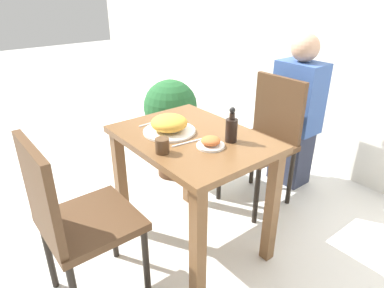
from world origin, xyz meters
The scene contains 13 objects.
ground_plane centered at (0.00, 0.00, 0.00)m, with size 16.00×16.00×0.00m, color silver.
wall_back centered at (0.00, 1.52, 1.30)m, with size 8.00×0.05×2.60m.
dining_table centered at (0.00, 0.00, 0.59)m, with size 0.85×0.63×0.73m.
chair_near centered at (-0.01, -0.69, 0.52)m, with size 0.42×0.42×0.91m.
chair_far centered at (-0.07, 0.71, 0.52)m, with size 0.42×0.42×0.91m.
food_plate centered at (-0.11, -0.07, 0.78)m, with size 0.29×0.29×0.10m.
side_plate centered at (0.17, -0.01, 0.75)m, with size 0.14×0.14×0.05m.
drink_cup centered at (0.07, -0.24, 0.77)m, with size 0.07×0.07×0.07m.
sauce_bottle centered at (0.18, 0.11, 0.80)m, with size 0.06×0.06×0.19m.
fork_utensil centered at (-0.29, -0.07, 0.73)m, with size 0.02×0.18×0.00m.
spoon_utensil centered at (0.06, -0.07, 0.73)m, with size 0.03×0.20×0.00m.
potted_plant_left centered at (-0.77, 0.40, 0.52)m, with size 0.42×0.42×0.81m.
person_figure centered at (-0.10, 1.09, 0.58)m, with size 0.34×0.22×1.17m.
Camera 1 is at (1.32, -1.05, 1.48)m, focal length 32.00 mm.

